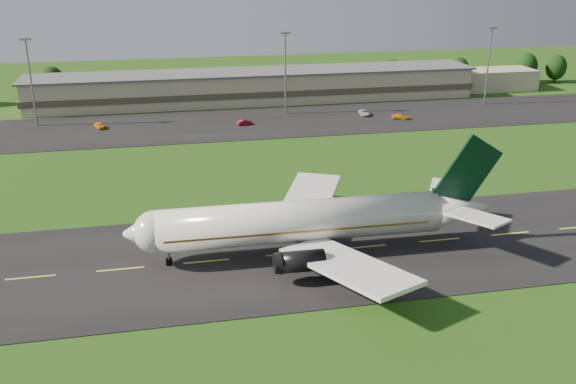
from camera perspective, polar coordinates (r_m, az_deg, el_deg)
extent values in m
plane|color=#234711|center=(89.76, 6.89, -4.92)|extent=(360.00, 360.00, 0.00)
cube|color=black|center=(89.74, 6.89, -4.89)|extent=(220.00, 30.00, 0.10)
cube|color=black|center=(155.80, -1.46, 6.24)|extent=(260.00, 30.00, 0.10)
cylinder|color=white|center=(85.44, 1.10, -2.59)|extent=(38.08, 6.18, 5.60)
sphere|color=white|center=(83.88, -11.73, -3.49)|extent=(5.60, 5.60, 5.60)
cone|color=white|center=(83.96, -13.10, -3.58)|extent=(4.08, 5.44, 5.38)
cone|color=white|center=(92.44, 14.88, -1.47)|extent=(9.08, 5.63, 5.49)
cube|color=olive|center=(85.48, 0.77, -2.83)|extent=(35.08, 6.18, 0.28)
cube|color=black|center=(83.68, -12.17, -3.17)|extent=(2.05, 3.03, 0.65)
cube|color=white|center=(77.19, 5.35, -6.54)|extent=(13.89, 20.20, 2.20)
cube|color=white|center=(96.65, 1.77, -0.75)|extent=(14.33, 20.16, 2.20)
cube|color=white|center=(87.99, 16.29, -2.11)|extent=(7.44, 9.39, 0.91)
cube|color=white|center=(96.33, 13.68, 0.11)|extent=(7.61, 9.38, 0.91)
cube|color=black|center=(91.18, 14.13, -0.49)|extent=(5.01, 0.63, 3.00)
cube|color=black|center=(91.04, 15.76, 1.79)|extent=(9.44, 0.59, 10.55)
cylinder|color=black|center=(78.84, 1.22, -6.17)|extent=(5.64, 2.79, 2.70)
cylinder|color=black|center=(93.15, -0.83, -1.84)|extent=(5.64, 2.79, 2.70)
cube|color=#BEAC91|center=(178.05, -2.88, 9.32)|extent=(120.00, 15.00, 8.00)
cube|color=#4C4438|center=(178.20, -2.88, 9.06)|extent=(121.00, 15.40, 1.60)
cube|color=#595B60|center=(177.30, -2.90, 10.63)|extent=(122.00, 16.00, 0.50)
cube|color=#BEAC91|center=(202.81, 17.24, 9.52)|extent=(28.00, 11.00, 6.00)
cylinder|color=gray|center=(161.62, -21.85, 8.93)|extent=(0.44, 0.44, 20.00)
cube|color=gray|center=(160.17, -22.33, 12.46)|extent=(2.40, 1.20, 0.50)
cylinder|color=gray|center=(162.33, -0.24, 10.41)|extent=(0.44, 0.44, 20.00)
cube|color=gray|center=(160.89, -0.25, 13.96)|extent=(2.40, 1.20, 0.50)
cylinder|color=gray|center=(181.35, 17.35, 10.56)|extent=(0.44, 0.44, 20.00)
cube|color=gray|center=(180.06, 17.70, 13.72)|extent=(2.40, 1.20, 0.50)
cylinder|color=black|center=(188.89, -20.09, 7.99)|extent=(0.56, 0.56, 3.05)
ellipsoid|color=black|center=(188.21, -20.23, 9.10)|extent=(7.12, 7.12, 8.90)
cylinder|color=black|center=(186.20, -14.30, 8.31)|extent=(0.56, 0.56, 2.29)
ellipsoid|color=black|center=(185.66, -14.38, 9.15)|extent=(5.34, 5.34, 6.68)
cylinder|color=black|center=(198.29, 9.21, 9.45)|extent=(0.56, 0.56, 2.73)
ellipsoid|color=black|center=(197.70, 9.26, 10.40)|extent=(6.38, 6.38, 7.97)
cylinder|color=black|center=(206.14, 14.85, 9.46)|extent=(0.56, 0.56, 2.76)
ellipsoid|color=black|center=(205.57, 14.94, 10.38)|extent=(6.44, 6.44, 8.05)
cylinder|color=black|center=(218.55, 20.31, 9.49)|extent=(0.56, 0.56, 2.92)
ellipsoid|color=black|center=(217.98, 20.42, 10.41)|extent=(6.81, 6.81, 8.51)
cylinder|color=black|center=(222.72, 22.62, 9.35)|extent=(0.56, 0.56, 2.71)
ellipsoid|color=black|center=(222.20, 22.74, 10.19)|extent=(6.33, 6.33, 7.91)
imported|color=orange|center=(155.95, -16.42, 5.70)|extent=(2.98, 4.36, 1.38)
imported|color=maroon|center=(153.14, -3.88, 6.20)|extent=(3.88, 2.23, 1.21)
imported|color=beige|center=(163.30, 6.79, 7.02)|extent=(2.71, 4.87, 1.29)
imported|color=orange|center=(160.40, 9.98, 6.60)|extent=(4.69, 3.14, 1.26)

